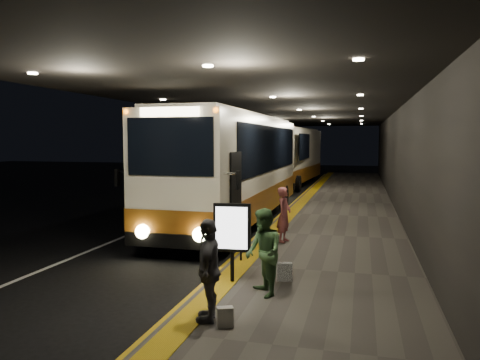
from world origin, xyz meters
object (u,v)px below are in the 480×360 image
at_px(passenger_boarding, 284,215).
at_px(info_sign, 232,229).
at_px(bag_plain, 225,317).
at_px(bag_polka, 285,272).
at_px(passenger_waiting_green, 264,252).
at_px(stanchion_post, 241,238).
at_px(coach_main, 236,172).
at_px(passenger_waiting_grey, 209,270).
at_px(coach_second, 289,159).

height_order(passenger_boarding, info_sign, info_sign).
bearing_deg(bag_plain, bag_polka, 78.94).
height_order(passenger_boarding, passenger_waiting_green, passenger_waiting_green).
bearing_deg(info_sign, stanchion_post, 93.19).
distance_m(coach_main, passenger_waiting_grey, 10.20).
distance_m(coach_second, bag_plain, 24.90).
relative_size(passenger_waiting_green, stanchion_post, 1.44).
bearing_deg(coach_main, passenger_boarding, -56.27).
bearing_deg(info_sign, passenger_waiting_grey, -89.88).
xyz_separation_m(bag_plain, info_sign, (-0.53, 2.32, 0.96)).
xyz_separation_m(coach_second, passenger_boarding, (2.65, -18.28, -0.88)).
xyz_separation_m(passenger_waiting_grey, info_sign, (-0.20, 2.11, 0.27)).
distance_m(passenger_waiting_green, passenger_waiting_grey, 1.56).
distance_m(coach_main, bag_plain, 10.56).
bearing_deg(info_sign, coach_second, 90.48).
bearing_deg(stanchion_post, bag_plain, -78.97).
relative_size(passenger_boarding, bag_plain, 5.04).
relative_size(passenger_boarding, passenger_waiting_green, 0.96).
bearing_deg(bag_plain, info_sign, 102.93).
relative_size(coach_main, bag_polka, 32.91).
bearing_deg(stanchion_post, passenger_waiting_green, -65.94).
bearing_deg(stanchion_post, bag_polka, -45.91).
distance_m(passenger_waiting_green, bag_polka, 1.24).
distance_m(coach_second, bag_polka, 22.33).
xyz_separation_m(passenger_boarding, bag_plain, (0.11, -6.42, -0.64)).
height_order(bag_plain, info_sign, info_sign).
distance_m(passenger_boarding, bag_plain, 6.46).
height_order(passenger_waiting_green, bag_polka, passenger_waiting_green).
distance_m(coach_second, passenger_boarding, 18.49).
relative_size(bag_plain, info_sign, 0.19).
relative_size(passenger_waiting_grey, bag_polka, 4.40).
relative_size(bag_polka, stanchion_post, 0.33).
bearing_deg(coach_second, coach_main, -86.03).
bearing_deg(passenger_waiting_grey, coach_main, -177.94).
relative_size(coach_main, coach_second, 1.03).
xyz_separation_m(coach_second, passenger_waiting_green, (3.03, -23.06, -0.84)).
bearing_deg(passenger_waiting_green, info_sign, -161.26).
xyz_separation_m(bag_plain, stanchion_post, (-0.78, 4.02, 0.42)).
relative_size(passenger_waiting_grey, stanchion_post, 1.46).
height_order(bag_plain, stanchion_post, stanchion_post).
bearing_deg(bag_polka, coach_main, 112.58).
distance_m(bag_polka, info_sign, 1.44).
bearing_deg(passenger_boarding, bag_plain, -169.22).
distance_m(passenger_boarding, passenger_waiting_green, 4.80).
height_order(passenger_waiting_grey, info_sign, passenger_waiting_grey).
bearing_deg(coach_second, passenger_waiting_green, -79.24).
relative_size(passenger_boarding, stanchion_post, 1.39).
relative_size(coach_main, passenger_boarding, 7.89).
bearing_deg(passenger_waiting_grey, coach_second, 174.96).
relative_size(passenger_waiting_grey, bag_plain, 5.32).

